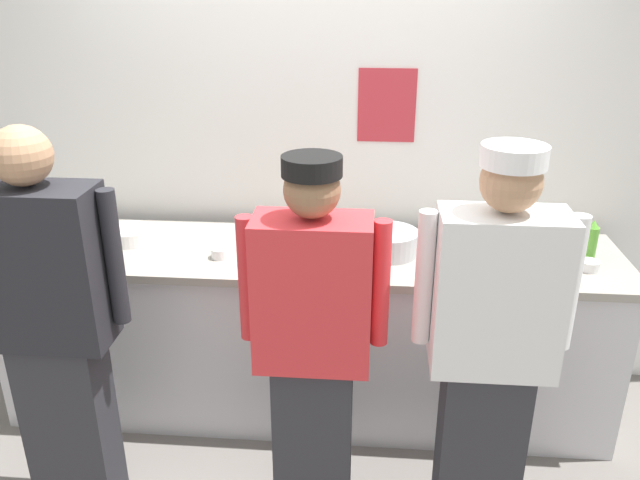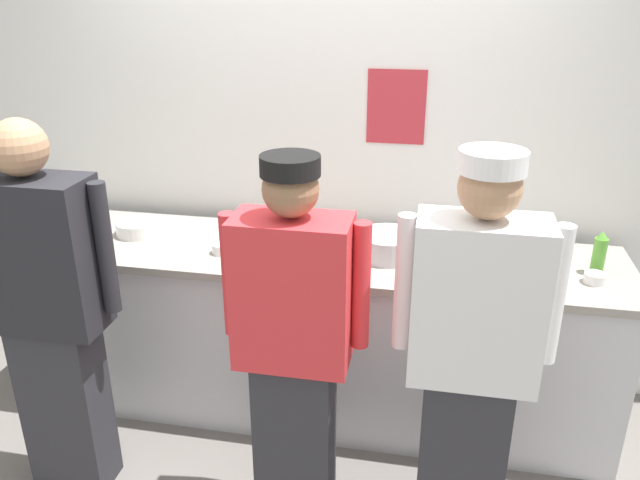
# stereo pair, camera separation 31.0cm
# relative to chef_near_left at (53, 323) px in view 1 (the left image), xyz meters

# --- Properties ---
(ground_plane) EXTENTS (9.00, 9.00, 0.00)m
(ground_plane) POSITION_rel_chef_near_left_xyz_m (0.94, 0.39, -0.91)
(ground_plane) COLOR slate
(wall_back) EXTENTS (4.93, 0.11, 2.86)m
(wall_back) POSITION_rel_chef_near_left_xyz_m (0.94, 1.24, 0.53)
(wall_back) COLOR white
(wall_back) RESTS_ON ground
(prep_counter) EXTENTS (3.14, 0.71, 0.93)m
(prep_counter) POSITION_rel_chef_near_left_xyz_m (0.94, 0.76, -0.44)
(prep_counter) COLOR silver
(prep_counter) RESTS_ON ground
(chef_near_left) EXTENTS (0.62, 0.24, 1.71)m
(chef_near_left) POSITION_rel_chef_near_left_xyz_m (0.00, 0.00, 0.00)
(chef_near_left) COLOR #2D2D33
(chef_near_left) RESTS_ON ground
(chef_center) EXTENTS (0.59, 0.24, 1.62)m
(chef_center) POSITION_rel_chef_near_left_xyz_m (1.05, 0.02, -0.04)
(chef_center) COLOR #2D2D33
(chef_center) RESTS_ON ground
(chef_far_right) EXTENTS (0.61, 0.24, 1.67)m
(chef_far_right) POSITION_rel_chef_near_left_xyz_m (1.74, 0.00, -0.01)
(chef_far_right) COLOR #2D2D33
(chef_far_right) RESTS_ON ground
(plate_stack_front) EXTENTS (0.23, 0.23, 0.07)m
(plate_stack_front) POSITION_rel_chef_near_left_xyz_m (0.02, 0.80, 0.06)
(plate_stack_front) COLOR white
(plate_stack_front) RESTS_ON prep_counter
(mixing_bowl_steel) EXTENTS (0.30, 0.30, 0.12)m
(mixing_bowl_steel) POSITION_rel_chef_near_left_xyz_m (1.35, 0.76, 0.08)
(mixing_bowl_steel) COLOR #B7BABF
(mixing_bowl_steel) RESTS_ON prep_counter
(sheet_tray) EXTENTS (0.49, 0.29, 0.02)m
(sheet_tray) POSITION_rel_chef_near_left_xyz_m (1.88, 0.74, 0.03)
(sheet_tray) COLOR #B7BABF
(sheet_tray) RESTS_ON prep_counter
(squeeze_bottle_primary) EXTENTS (0.06, 0.06, 0.21)m
(squeeze_bottle_primary) POSITION_rel_chef_near_left_xyz_m (0.82, 0.76, 0.12)
(squeeze_bottle_primary) COLOR orange
(squeeze_bottle_primary) RESTS_ON prep_counter
(squeeze_bottle_secondary) EXTENTS (0.06, 0.06, 0.21)m
(squeeze_bottle_secondary) POSITION_rel_chef_near_left_xyz_m (2.32, 0.76, 0.12)
(squeeze_bottle_secondary) COLOR #56A333
(squeeze_bottle_secondary) RESTS_ON prep_counter
(ramekin_yellow_sauce) EXTENTS (0.09, 0.09, 0.05)m
(ramekin_yellow_sauce) POSITION_rel_chef_near_left_xyz_m (2.29, 0.65, 0.05)
(ramekin_yellow_sauce) COLOR white
(ramekin_yellow_sauce) RESTS_ON prep_counter
(ramekin_red_sauce) EXTENTS (0.09, 0.09, 0.05)m
(ramekin_red_sauce) POSITION_rel_chef_near_left_xyz_m (0.54, 0.64, 0.05)
(ramekin_red_sauce) COLOR white
(ramekin_red_sauce) RESTS_ON prep_counter
(ramekin_orange_sauce) EXTENTS (0.08, 0.08, 0.04)m
(ramekin_orange_sauce) POSITION_rel_chef_near_left_xyz_m (-0.20, 0.71, 0.05)
(ramekin_orange_sauce) COLOR white
(ramekin_orange_sauce) RESTS_ON prep_counter
(ramekin_green_sauce) EXTENTS (0.10, 0.10, 0.04)m
(ramekin_green_sauce) POSITION_rel_chef_near_left_xyz_m (0.71, 0.74, 0.04)
(ramekin_green_sauce) COLOR white
(ramekin_green_sauce) RESTS_ON prep_counter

